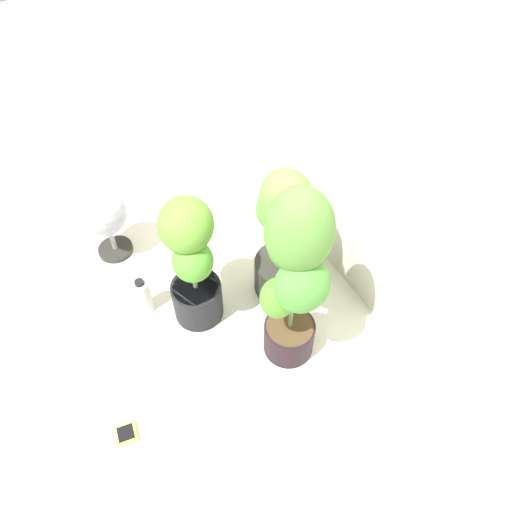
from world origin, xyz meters
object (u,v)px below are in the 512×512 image
floor_fan (105,216)px  nutrient_bottle (143,296)px  potted_plant_back_right (294,272)px  potted_plant_center (191,258)px  potted_plant_back_center (285,231)px  hygrometer_box (126,434)px

floor_fan → nutrient_bottle: bearing=176.2°
potted_plant_back_right → potted_plant_center: bearing=-144.3°
potted_plant_center → floor_fan: potted_plant_center is taller
potted_plant_back_right → floor_fan: 1.10m
potted_plant_back_right → potted_plant_back_center: size_ratio=1.31×
nutrient_bottle → potted_plant_center: bearing=56.8°
floor_fan → nutrient_bottle: size_ratio=1.88×
potted_plant_back_center → nutrient_bottle: size_ratio=3.45×
potted_plant_back_right → nutrient_bottle: size_ratio=4.52×
nutrient_bottle → potted_plant_back_right: bearing=43.3°
hygrometer_box → potted_plant_back_center: bearing=-61.4°
potted_plant_center → hygrometer_box: potted_plant_center is taller
potted_plant_back_right → potted_plant_back_center: potted_plant_back_right is taller
floor_fan → nutrient_bottle: 0.45m
potted_plant_back_center → nutrient_bottle: 0.74m
floor_fan → hygrometer_box: bearing=158.4°
potted_plant_back_right → floor_fan: size_ratio=2.41×
potted_plant_center → potted_plant_back_center: 0.43m
potted_plant_center → nutrient_bottle: 0.40m
potted_plant_back_center → hygrometer_box: (0.35, -0.93, -0.39)m
hygrometer_box → nutrient_bottle: (-0.55, 0.29, 0.09)m
potted_plant_back_center → hygrometer_box: 1.07m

